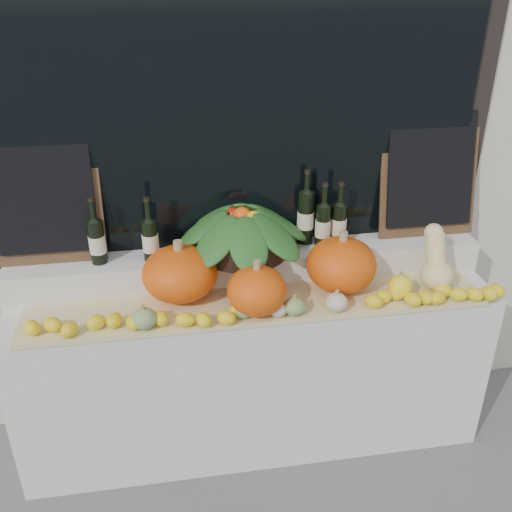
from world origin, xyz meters
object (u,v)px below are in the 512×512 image
Objects in this scene: pumpkin_left at (180,274)px; butternut_squash at (436,264)px; wine_bottle_tall at (306,217)px; pumpkin_right at (341,265)px; produce_bowl at (242,230)px.

butternut_squash reaches higher than pumpkin_left.
wine_bottle_tall is (-0.56, 0.30, 0.15)m from butternut_squash.
butternut_squash is (0.45, -0.05, -0.01)m from pumpkin_right.
pumpkin_right is at bearing -24.48° from produce_bowl.
wine_bottle_tall reaches higher than produce_bowl.
pumpkin_right is 1.11× the size of butternut_squash.
butternut_squash is 0.93m from produce_bowl.
pumpkin_right is 0.31m from wine_bottle_tall.
produce_bowl reaches higher than pumpkin_right.
butternut_squash is at bearing -6.01° from pumpkin_right.
wine_bottle_tall is (0.32, 0.06, 0.02)m from produce_bowl.
pumpkin_left is 1.20m from butternut_squash.
wine_bottle_tall is at bearing 18.37° from pumpkin_left.
produce_bowl is (0.31, 0.15, 0.12)m from pumpkin_left.
butternut_squash is 0.66m from wine_bottle_tall.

